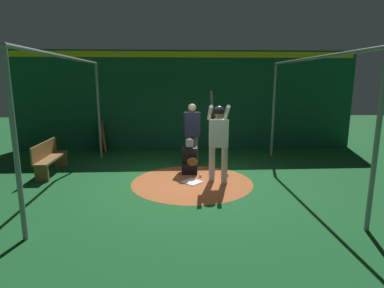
{
  "coord_description": "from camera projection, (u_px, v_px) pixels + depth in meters",
  "views": [
    {
      "loc": [
        7.32,
        -0.41,
        2.45
      ],
      "look_at": [
        0.0,
        0.0,
        0.95
      ],
      "focal_mm": 29.63,
      "sensor_mm": 36.0,
      "label": 1
    }
  ],
  "objects": [
    {
      "name": "umpire",
      "position": [
        192.0,
        131.0,
        8.91
      ],
      "size": [
        0.22,
        0.49,
        1.79
      ],
      "color": "#4C4C51",
      "rests_on": "ground"
    },
    {
      "name": "bat_rack",
      "position": [
        104.0,
        137.0,
        10.94
      ],
      "size": [
        0.82,
        0.21,
        1.05
      ],
      "color": "olive",
      "rests_on": "ground"
    },
    {
      "name": "dirt_circle",
      "position": [
        192.0,
        182.0,
        7.67
      ],
      "size": [
        2.93,
        2.93,
        0.01
      ],
      "primitive_type": "cylinder",
      "color": "#B76033",
      "rests_on": "ground"
    },
    {
      "name": "batter",
      "position": [
        218.0,
        136.0,
        7.5
      ],
      "size": [
        0.68,
        0.49,
        2.18
      ],
      "color": "#BCBCC0",
      "rests_on": "ground"
    },
    {
      "name": "cage_frame",
      "position": [
        192.0,
        97.0,
        7.26
      ],
      "size": [
        5.34,
        5.58,
        2.96
      ],
      "color": "gray",
      "rests_on": "ground"
    },
    {
      "name": "catcher",
      "position": [
        190.0,
        160.0,
        8.33
      ],
      "size": [
        0.58,
        0.4,
        0.95
      ],
      "color": "black",
      "rests_on": "ground"
    },
    {
      "name": "baseball_0",
      "position": [
        228.0,
        175.0,
        8.13
      ],
      "size": [
        0.07,
        0.07,
        0.07
      ],
      "primitive_type": "sphere",
      "color": "white",
      "rests_on": "dirt_circle"
    },
    {
      "name": "ground_plane",
      "position": [
        192.0,
        182.0,
        7.67
      ],
      "size": [
        27.9,
        27.9,
        0.0
      ],
      "primitive_type": "plane",
      "color": "#195B28"
    },
    {
      "name": "baseball_1",
      "position": [
        200.0,
        176.0,
        8.06
      ],
      "size": [
        0.07,
        0.07,
        0.07
      ],
      "primitive_type": "sphere",
      "color": "white",
      "rests_on": "dirt_circle"
    },
    {
      "name": "back_wall",
      "position": [
        186.0,
        100.0,
        11.09
      ],
      "size": [
        0.23,
        11.9,
        3.43
      ],
      "color": "#145133",
      "rests_on": "ground"
    },
    {
      "name": "home_plate",
      "position": [
        192.0,
        182.0,
        7.67
      ],
      "size": [
        0.59,
        0.59,
        0.01
      ],
      "primitive_type": "cube",
      "rotation": [
        0.0,
        0.0,
        0.79
      ],
      "color": "white",
      "rests_on": "dirt_circle"
    },
    {
      "name": "bench",
      "position": [
        49.0,
        157.0,
        8.3
      ],
      "size": [
        1.59,
        0.36,
        0.85
      ],
      "color": "olive",
      "rests_on": "ground"
    }
  ]
}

